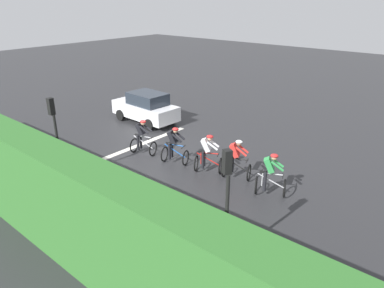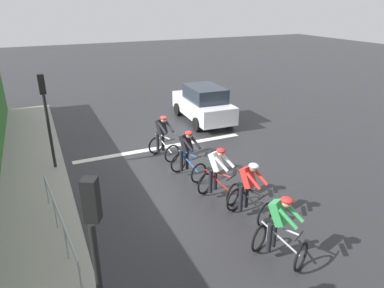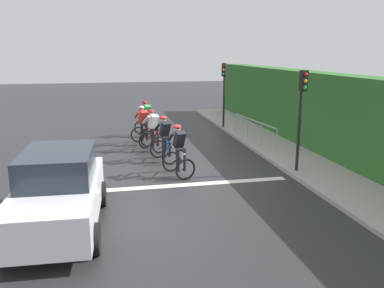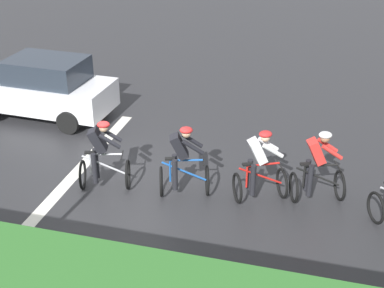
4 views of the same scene
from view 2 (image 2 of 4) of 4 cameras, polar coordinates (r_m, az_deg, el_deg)
ground_plane at (r=13.08m, az=-3.11°, el=-2.41°), size 80.00×80.00×0.00m
sidewalk_kerb at (r=10.61m, az=-26.08°, el=-10.91°), size 2.80×22.48×0.12m
road_marking_stop_line at (r=14.09m, az=-4.89°, el=-0.55°), size 7.00×0.30×0.01m
cyclist_lead at (r=8.16m, az=14.17°, el=-13.48°), size 1.09×1.27×1.66m
cyclist_second at (r=9.43m, az=9.35°, el=-7.73°), size 1.00×1.25×1.66m
cyclist_mid at (r=10.18m, az=4.25°, el=-5.06°), size 1.09×1.27×1.66m
cyclist_fourth at (r=11.42m, az=-0.76°, el=-1.82°), size 0.97×1.23×1.66m
cyclist_trailing at (r=12.90m, az=-4.82°, el=1.03°), size 0.95×1.22×1.66m
car_white at (r=16.92m, az=1.87°, el=6.61°), size 2.02×4.17×1.76m
traffic_light_near_crossing at (r=12.40m, az=-22.89°, el=5.40°), size 0.21×0.31×3.34m
traffic_light_far_junction at (r=5.32m, az=-15.39°, el=-16.42°), size 0.27×0.29×3.34m
pedestrian_railing_kerbside at (r=8.84m, az=-21.00°, el=-11.27°), size 0.43×3.96×1.03m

